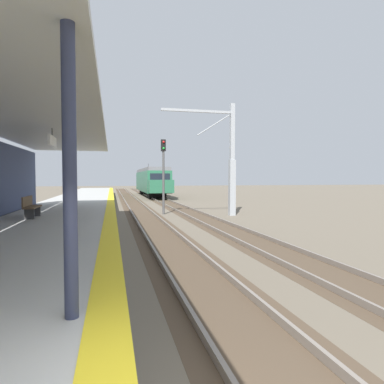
{
  "coord_description": "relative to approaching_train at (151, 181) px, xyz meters",
  "views": [
    {
      "loc": [
        -0.19,
        -2.37,
        2.52
      ],
      "look_at": [
        2.19,
        7.52,
        2.1
      ],
      "focal_mm": 31.4,
      "sensor_mm": 36.0,
      "label": 1
    }
  ],
  "objects": [
    {
      "name": "station_platform",
      "position": [
        -7.8,
        -29.01,
        -1.73
      ],
      "size": [
        5.0,
        80.0,
        0.91
      ],
      "color": "#A8A8A3",
      "rests_on": "ground"
    },
    {
      "name": "track_pair_nearest_platform",
      "position": [
        -3.4,
        -25.01,
        -2.13
      ],
      "size": [
        2.34,
        120.0,
        0.16
      ],
      "color": "#4C3D2D",
      "rests_on": "ground"
    },
    {
      "name": "track_pair_middle",
      "position": [
        -0.0,
        -25.01,
        -2.13
      ],
      "size": [
        2.34,
        120.0,
        0.16
      ],
      "color": "#4C3D2D",
      "rests_on": "ground"
    },
    {
      "name": "approaching_train",
      "position": [
        0.0,
        0.0,
        0.0
      ],
      "size": [
        2.93,
        19.6,
        4.76
      ],
      "color": "#286647",
      "rests_on": "ground"
    },
    {
      "name": "rail_signal_post",
      "position": [
        -1.97,
        -24.19,
        1.02
      ],
      "size": [
        0.32,
        0.34,
        5.2
      ],
      "color": "#4C4C4C",
      "rests_on": "ground"
    },
    {
      "name": "catenary_pylon_far_side",
      "position": [
        2.11,
        -26.05,
        1.43
      ],
      "size": [
        5.0,
        0.4,
        7.5
      ],
      "color": "#9EA3A8",
      "rests_on": "ground"
    },
    {
      "name": "platform_bench",
      "position": [
        -8.73,
        -32.51,
        -0.8
      ],
      "size": [
        0.45,
        1.6,
        0.88
      ],
      "color": "brown",
      "rests_on": "station_platform"
    }
  ]
}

